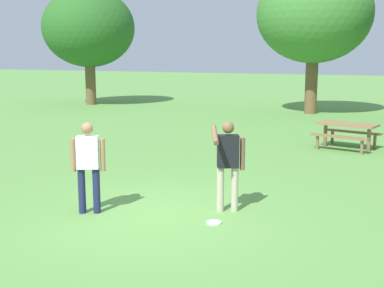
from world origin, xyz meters
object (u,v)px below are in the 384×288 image
(person_catcher, at_px, (88,162))
(picnic_table_near, at_px, (347,130))
(tree_broad_center, at_px, (314,14))
(tree_tall_left, at_px, (89,28))
(frisbee, at_px, (214,222))
(person_thrower, at_px, (228,160))

(person_catcher, xyz_separation_m, picnic_table_near, (3.47, 8.21, -0.38))
(picnic_table_near, height_order, tree_broad_center, tree_broad_center)
(picnic_table_near, height_order, tree_tall_left, tree_tall_left)
(picnic_table_near, bearing_deg, frisbee, -98.86)
(person_thrower, distance_m, tree_broad_center, 16.20)
(person_catcher, bearing_deg, tree_tall_left, 124.52)
(person_catcher, bearing_deg, picnic_table_near, 67.08)
(person_thrower, relative_size, frisbee, 6.36)
(person_thrower, bearing_deg, picnic_table_near, 80.21)
(frisbee, height_order, picnic_table_near, picnic_table_near)
(person_thrower, distance_m, tree_tall_left, 20.43)
(frisbee, height_order, tree_broad_center, tree_broad_center)
(person_thrower, bearing_deg, person_catcher, -154.53)
(person_thrower, height_order, frisbee, person_thrower)
(person_thrower, relative_size, tree_tall_left, 0.26)
(person_catcher, height_order, tree_tall_left, tree_tall_left)
(person_catcher, relative_size, tree_tall_left, 0.26)
(tree_tall_left, bearing_deg, person_catcher, -55.48)
(frisbee, relative_size, tree_tall_left, 0.04)
(picnic_table_near, distance_m, tree_broad_center, 9.84)
(picnic_table_near, relative_size, tree_tall_left, 0.32)
(frisbee, bearing_deg, person_thrower, 90.77)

